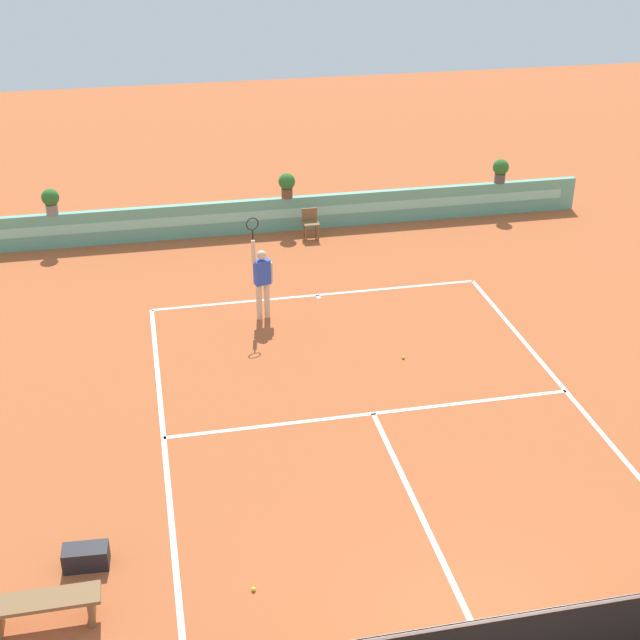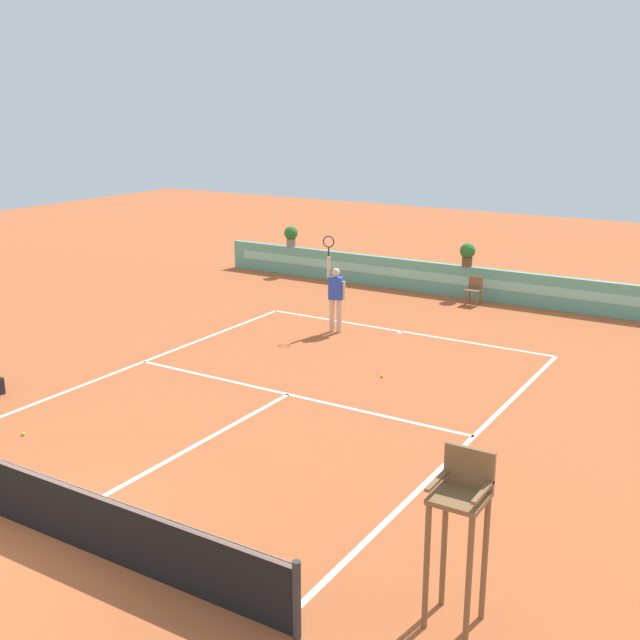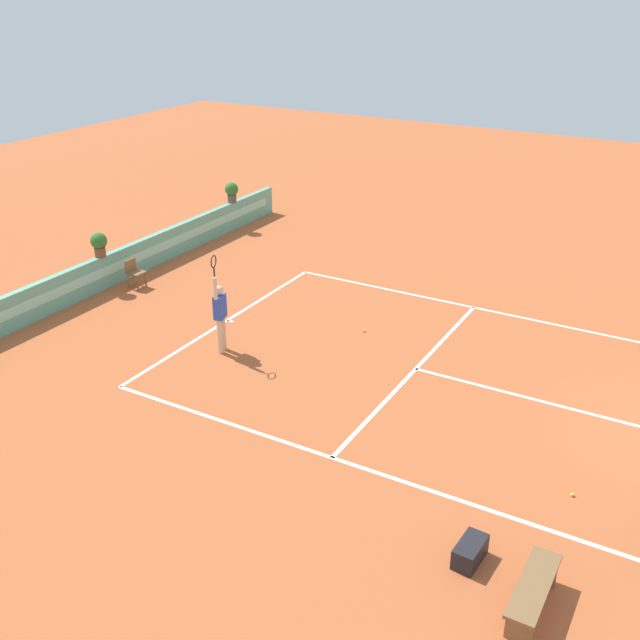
{
  "view_description": "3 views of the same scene",
  "coord_description": "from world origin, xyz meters",
  "px_view_note": "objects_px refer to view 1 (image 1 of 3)",
  "views": [
    {
      "loc": [
        -4.08,
        -8.04,
        9.88
      ],
      "look_at": [
        -0.6,
        8.67,
        1.0
      ],
      "focal_mm": 50.6,
      "sensor_mm": 36.0,
      "label": 1
    },
    {
      "loc": [
        8.64,
        -6.39,
        5.93
      ],
      "look_at": [
        -0.6,
        8.67,
        1.0
      ],
      "focal_mm": 43.92,
      "sensor_mm": 36.0,
      "label": 2
    },
    {
      "loc": [
        -14.62,
        0.67,
        8.52
      ],
      "look_at": [
        -0.6,
        8.67,
        1.0
      ],
      "focal_mm": 41.99,
      "sensor_mm": 36.0,
      "label": 3
    }
  ],
  "objects_px": {
    "bench_courtside": "(44,606)",
    "tennis_ball_near_baseline": "(253,589)",
    "gear_bag": "(86,557)",
    "tennis_ball_mid_court": "(403,357)",
    "potted_plant_centre": "(287,184)",
    "potted_plant_far_left": "(51,200)",
    "potted_plant_far_right": "(501,169)",
    "tennis_player": "(262,278)",
    "ball_kid_chair": "(310,222)"
  },
  "relations": [
    {
      "from": "tennis_player",
      "to": "potted_plant_far_left",
      "type": "distance_m",
      "value": 7.43
    },
    {
      "from": "tennis_player",
      "to": "potted_plant_centre",
      "type": "bearing_deg",
      "value": 74.19
    },
    {
      "from": "tennis_player",
      "to": "potted_plant_far_right",
      "type": "relative_size",
      "value": 3.57
    },
    {
      "from": "potted_plant_centre",
      "to": "potted_plant_far_left",
      "type": "xyz_separation_m",
      "value": [
        -6.58,
        0.0,
        0.0
      ]
    },
    {
      "from": "potted_plant_far_left",
      "to": "tennis_ball_near_baseline",
      "type": "bearing_deg",
      "value": -76.05
    },
    {
      "from": "tennis_ball_mid_court",
      "to": "potted_plant_far_left",
      "type": "height_order",
      "value": "potted_plant_far_left"
    },
    {
      "from": "ball_kid_chair",
      "to": "potted_plant_far_right",
      "type": "distance_m",
      "value": 6.09
    },
    {
      "from": "ball_kid_chair",
      "to": "tennis_ball_near_baseline",
      "type": "height_order",
      "value": "ball_kid_chair"
    },
    {
      "from": "bench_courtside",
      "to": "tennis_ball_mid_court",
      "type": "xyz_separation_m",
      "value": [
        7.19,
        6.34,
        -0.34
      ]
    },
    {
      "from": "tennis_ball_near_baseline",
      "to": "tennis_ball_mid_court",
      "type": "relative_size",
      "value": 1.0
    },
    {
      "from": "bench_courtside",
      "to": "tennis_ball_mid_court",
      "type": "distance_m",
      "value": 9.59
    },
    {
      "from": "bench_courtside",
      "to": "potted_plant_centre",
      "type": "bearing_deg",
      "value": 67.25
    },
    {
      "from": "ball_kid_chair",
      "to": "potted_plant_far_right",
      "type": "xyz_separation_m",
      "value": [
        5.98,
        0.73,
        0.93
      ]
    },
    {
      "from": "potted_plant_centre",
      "to": "tennis_player",
      "type": "bearing_deg",
      "value": -105.81
    },
    {
      "from": "bench_courtside",
      "to": "gear_bag",
      "type": "relative_size",
      "value": 2.29
    },
    {
      "from": "bench_courtside",
      "to": "gear_bag",
      "type": "xyz_separation_m",
      "value": [
        0.53,
        1.13,
        -0.2
      ]
    },
    {
      "from": "tennis_ball_mid_court",
      "to": "potted_plant_far_left",
      "type": "xyz_separation_m",
      "value": [
        -7.75,
        8.02,
        1.38
      ]
    },
    {
      "from": "bench_courtside",
      "to": "tennis_ball_near_baseline",
      "type": "xyz_separation_m",
      "value": [
        3.0,
        0.07,
        -0.34
      ]
    },
    {
      "from": "ball_kid_chair",
      "to": "potted_plant_centre",
      "type": "relative_size",
      "value": 1.17
    },
    {
      "from": "gear_bag",
      "to": "potted_plant_centre",
      "type": "relative_size",
      "value": 0.97
    },
    {
      "from": "bench_courtside",
      "to": "potted_plant_centre",
      "type": "xyz_separation_m",
      "value": [
        6.02,
        14.36,
        1.04
      ]
    },
    {
      "from": "bench_courtside",
      "to": "tennis_ball_mid_court",
      "type": "bearing_deg",
      "value": 41.41
    },
    {
      "from": "potted_plant_far_right",
      "to": "potted_plant_centre",
      "type": "distance_m",
      "value": 6.52
    },
    {
      "from": "bench_courtside",
      "to": "tennis_ball_near_baseline",
      "type": "height_order",
      "value": "bench_courtside"
    },
    {
      "from": "ball_kid_chair",
      "to": "potted_plant_far_left",
      "type": "height_order",
      "value": "potted_plant_far_left"
    },
    {
      "from": "ball_kid_chair",
      "to": "potted_plant_centre",
      "type": "height_order",
      "value": "potted_plant_centre"
    },
    {
      "from": "bench_courtside",
      "to": "gear_bag",
      "type": "distance_m",
      "value": 1.26
    },
    {
      "from": "potted_plant_far_right",
      "to": "ball_kid_chair",
      "type": "bearing_deg",
      "value": -173.02
    },
    {
      "from": "gear_bag",
      "to": "tennis_ball_mid_court",
      "type": "height_order",
      "value": "gear_bag"
    },
    {
      "from": "tennis_ball_near_baseline",
      "to": "potted_plant_far_left",
      "type": "relative_size",
      "value": 0.09
    },
    {
      "from": "gear_bag",
      "to": "potted_plant_centre",
      "type": "xyz_separation_m",
      "value": [
        5.49,
        13.23,
        1.23
      ]
    },
    {
      "from": "tennis_ball_near_baseline",
      "to": "potted_plant_centre",
      "type": "bearing_deg",
      "value": 78.06
    },
    {
      "from": "gear_bag",
      "to": "tennis_ball_mid_court",
      "type": "xyz_separation_m",
      "value": [
        6.66,
        5.21,
        -0.15
      ]
    },
    {
      "from": "bench_courtside",
      "to": "potted_plant_far_right",
      "type": "xyz_separation_m",
      "value": [
        12.54,
        14.36,
        1.04
      ]
    },
    {
      "from": "gear_bag",
      "to": "potted_plant_far_right",
      "type": "relative_size",
      "value": 0.97
    },
    {
      "from": "bench_courtside",
      "to": "potted_plant_far_right",
      "type": "relative_size",
      "value": 2.21
    },
    {
      "from": "tennis_ball_mid_court",
      "to": "potted_plant_far_left",
      "type": "relative_size",
      "value": 0.09
    },
    {
      "from": "potted_plant_centre",
      "to": "tennis_ball_near_baseline",
      "type": "bearing_deg",
      "value": -101.94
    },
    {
      "from": "tennis_ball_near_baseline",
      "to": "tennis_ball_mid_court",
      "type": "distance_m",
      "value": 7.55
    },
    {
      "from": "ball_kid_chair",
      "to": "tennis_ball_mid_court",
      "type": "bearing_deg",
      "value": -85.06
    },
    {
      "from": "tennis_player",
      "to": "ball_kid_chair",
      "type": "bearing_deg",
      "value": 66.16
    },
    {
      "from": "tennis_player",
      "to": "tennis_ball_mid_court",
      "type": "bearing_deg",
      "value": -43.34
    },
    {
      "from": "bench_courtside",
      "to": "tennis_player",
      "type": "distance_m",
      "value": 9.99
    },
    {
      "from": "tennis_player",
      "to": "potted_plant_far_left",
      "type": "height_order",
      "value": "tennis_player"
    },
    {
      "from": "tennis_ball_near_baseline",
      "to": "potted_plant_far_right",
      "type": "relative_size",
      "value": 0.09
    },
    {
      "from": "ball_kid_chair",
      "to": "gear_bag",
      "type": "xyz_separation_m",
      "value": [
        -6.03,
        -12.5,
        -0.3
      ]
    },
    {
      "from": "tennis_ball_mid_court",
      "to": "potted_plant_centre",
      "type": "relative_size",
      "value": 0.09
    },
    {
      "from": "bench_courtside",
      "to": "tennis_ball_near_baseline",
      "type": "relative_size",
      "value": 23.53
    },
    {
      "from": "gear_bag",
      "to": "tennis_ball_mid_court",
      "type": "relative_size",
      "value": 10.29
    },
    {
      "from": "tennis_ball_mid_court",
      "to": "tennis_player",
      "type": "bearing_deg",
      "value": 136.66
    }
  ]
}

